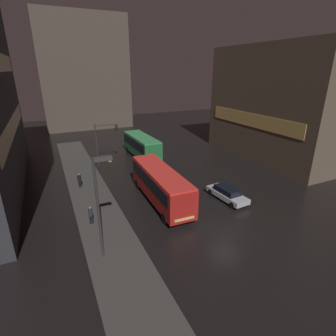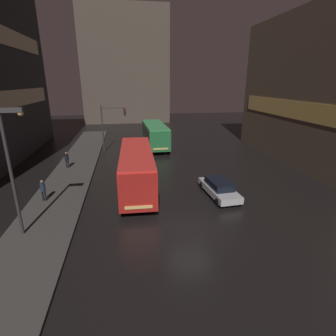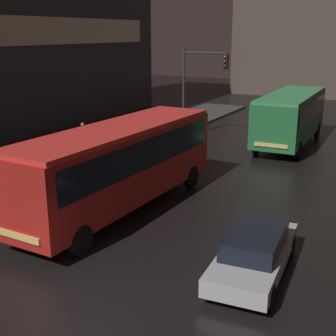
{
  "view_description": "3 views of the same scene",
  "coord_description": "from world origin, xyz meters",
  "px_view_note": "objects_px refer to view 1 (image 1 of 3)",
  "views": [
    {
      "loc": [
        -12.09,
        -14.57,
        12.36
      ],
      "look_at": [
        -0.64,
        9.96,
        2.15
      ],
      "focal_mm": 28.0,
      "sensor_mm": 36.0,
      "label": 1
    },
    {
      "loc": [
        -3.62,
        -13.65,
        8.63
      ],
      "look_at": [
        -0.11,
        8.05,
        1.32
      ],
      "focal_mm": 28.0,
      "sensor_mm": 36.0,
      "label": 2
    },
    {
      "loc": [
        6.86,
        -7.6,
        6.78
      ],
      "look_at": [
        -1.51,
        8.2,
        1.56
      ],
      "focal_mm": 50.0,
      "sensor_mm": 36.0,
      "label": 3
    }
  ],
  "objects_px": {
    "car_taxi": "(227,193)",
    "traffic_light_main": "(104,137)",
    "bus_near": "(160,183)",
    "bus_far": "(142,144)",
    "pedestrian_mid": "(91,214)",
    "street_lamp_sidewalk": "(101,193)",
    "pedestrian_near": "(79,179)"
  },
  "relations": [
    {
      "from": "pedestrian_near",
      "to": "street_lamp_sidewalk",
      "type": "bearing_deg",
      "value": -129.32
    },
    {
      "from": "bus_far",
      "to": "pedestrian_mid",
      "type": "bearing_deg",
      "value": 55.52
    },
    {
      "from": "bus_near",
      "to": "bus_far",
      "type": "xyz_separation_m",
      "value": [
        3.12,
        14.18,
        -0.1
      ]
    },
    {
      "from": "pedestrian_mid",
      "to": "street_lamp_sidewalk",
      "type": "relative_size",
      "value": 0.22
    },
    {
      "from": "pedestrian_near",
      "to": "pedestrian_mid",
      "type": "height_order",
      "value": "pedestrian_near"
    },
    {
      "from": "bus_far",
      "to": "street_lamp_sidewalk",
      "type": "distance_m",
      "value": 22.62
    },
    {
      "from": "traffic_light_main",
      "to": "street_lamp_sidewalk",
      "type": "distance_m",
      "value": 19.37
    },
    {
      "from": "pedestrian_near",
      "to": "traffic_light_main",
      "type": "bearing_deg",
      "value": 16.26
    },
    {
      "from": "bus_far",
      "to": "traffic_light_main",
      "type": "distance_m",
      "value": 6.11
    },
    {
      "from": "pedestrian_near",
      "to": "traffic_light_main",
      "type": "distance_m",
      "value": 8.24
    },
    {
      "from": "traffic_light_main",
      "to": "street_lamp_sidewalk",
      "type": "bearing_deg",
      "value": -102.55
    },
    {
      "from": "pedestrian_near",
      "to": "traffic_light_main",
      "type": "xyz_separation_m",
      "value": [
        4.32,
        6.43,
        2.81
      ]
    },
    {
      "from": "bus_far",
      "to": "car_taxi",
      "type": "distance_m",
      "value": 16.97
    },
    {
      "from": "bus_near",
      "to": "pedestrian_mid",
      "type": "relative_size",
      "value": 6.52
    },
    {
      "from": "pedestrian_near",
      "to": "street_lamp_sidewalk",
      "type": "relative_size",
      "value": 0.23
    },
    {
      "from": "bus_far",
      "to": "car_taxi",
      "type": "bearing_deg",
      "value": 99.01
    },
    {
      "from": "traffic_light_main",
      "to": "car_taxi",
      "type": "bearing_deg",
      "value": -60.33
    },
    {
      "from": "pedestrian_mid",
      "to": "street_lamp_sidewalk",
      "type": "height_order",
      "value": "street_lamp_sidewalk"
    },
    {
      "from": "bus_near",
      "to": "car_taxi",
      "type": "bearing_deg",
      "value": 160.25
    },
    {
      "from": "bus_near",
      "to": "traffic_light_main",
      "type": "bearing_deg",
      "value": -77.22
    },
    {
      "from": "bus_far",
      "to": "pedestrian_near",
      "type": "relative_size",
      "value": 5.56
    },
    {
      "from": "traffic_light_main",
      "to": "pedestrian_mid",
      "type": "bearing_deg",
      "value": -107.24
    },
    {
      "from": "car_taxi",
      "to": "bus_near",
      "type": "bearing_deg",
      "value": -25.97
    },
    {
      "from": "bus_near",
      "to": "street_lamp_sidewalk",
      "type": "distance_m",
      "value": 9.45
    },
    {
      "from": "car_taxi",
      "to": "pedestrian_near",
      "type": "relative_size",
      "value": 2.88
    },
    {
      "from": "car_taxi",
      "to": "traffic_light_main",
      "type": "distance_m",
      "value": 17.99
    },
    {
      "from": "car_taxi",
      "to": "pedestrian_mid",
      "type": "height_order",
      "value": "pedestrian_mid"
    },
    {
      "from": "pedestrian_near",
      "to": "bus_far",
      "type": "bearing_deg",
      "value": -2.16
    },
    {
      "from": "bus_near",
      "to": "car_taxi",
      "type": "height_order",
      "value": "bus_near"
    },
    {
      "from": "pedestrian_near",
      "to": "street_lamp_sidewalk",
      "type": "xyz_separation_m",
      "value": [
        0.11,
        -12.45,
        3.84
      ]
    },
    {
      "from": "pedestrian_near",
      "to": "street_lamp_sidewalk",
      "type": "distance_m",
      "value": 13.03
    },
    {
      "from": "bus_near",
      "to": "street_lamp_sidewalk",
      "type": "height_order",
      "value": "street_lamp_sidewalk"
    }
  ]
}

